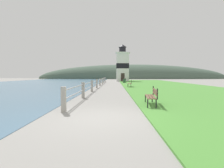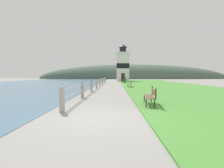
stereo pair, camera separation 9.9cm
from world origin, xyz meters
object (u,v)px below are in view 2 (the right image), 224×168
(park_bench_midway, at_px, (130,83))
(trash_bin, at_px, (125,81))
(park_bench_near, at_px, (151,95))
(park_bench_far, at_px, (124,80))
(lighthouse, at_px, (123,65))

(park_bench_midway, distance_m, trash_bin, 11.42)
(park_bench_near, height_order, park_bench_far, same)
(park_bench_far, height_order, lighthouse, lighthouse)
(lighthouse, bearing_deg, park_bench_midway, -90.00)
(park_bench_midway, bearing_deg, trash_bin, -84.35)
(lighthouse, bearing_deg, park_bench_far, -90.05)
(park_bench_near, height_order, trash_bin, park_bench_near)
(park_bench_near, xyz_separation_m, park_bench_midway, (0.10, 13.40, 0.00))
(park_bench_far, xyz_separation_m, trash_bin, (-0.08, -1.85, -0.12))
(park_bench_midway, bearing_deg, park_bench_far, -84.74)
(trash_bin, bearing_deg, lighthouse, 89.53)
(park_bench_midway, relative_size, lighthouse, 0.20)
(park_bench_near, height_order, park_bench_midway, same)
(park_bench_near, bearing_deg, lighthouse, -83.56)
(park_bench_near, distance_m, park_bench_midway, 13.40)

